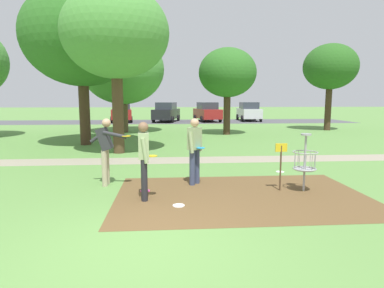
{
  "coord_description": "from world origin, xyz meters",
  "views": [
    {
      "loc": [
        0.36,
        -4.72,
        2.21
      ],
      "look_at": [
        1.02,
        3.97,
        1.0
      ],
      "focal_mm": 30.82,
      "sensor_mm": 36.0,
      "label": 1
    }
  ],
  "objects_px": {
    "player_waiting_left": "(106,147)",
    "frisbee_by_tee": "(145,191)",
    "frisbee_near_basket": "(179,206)",
    "disc_golf_basket": "(302,160)",
    "frisbee_mid_grass": "(280,172)",
    "player_foreground_watching": "(144,156)",
    "tree_far_left": "(227,73)",
    "parked_car_center_right": "(207,112)",
    "tree_mid_right": "(330,67)",
    "tree_mid_left": "(81,37)",
    "parked_car_rightmost": "(249,111)",
    "tree_near_left": "(116,33)",
    "player_throwing": "(195,147)",
    "parked_car_leftmost": "(121,112)",
    "parked_car_center_left": "(166,112)",
    "tree_mid_center": "(123,69)"
  },
  "relations": [
    {
      "from": "parked_car_center_left",
      "to": "disc_golf_basket",
      "type": "bearing_deg",
      "value": -82.35
    },
    {
      "from": "frisbee_by_tee",
      "to": "tree_far_left",
      "type": "xyz_separation_m",
      "value": [
        4.22,
        12.31,
        3.72
      ]
    },
    {
      "from": "frisbee_mid_grass",
      "to": "parked_car_center_left",
      "type": "xyz_separation_m",
      "value": [
        -3.43,
        22.04,
        0.91
      ]
    },
    {
      "from": "player_foreground_watching",
      "to": "tree_mid_center",
      "type": "relative_size",
      "value": 0.27
    },
    {
      "from": "player_waiting_left",
      "to": "frisbee_by_tee",
      "type": "relative_size",
      "value": 7.46
    },
    {
      "from": "parked_car_rightmost",
      "to": "parked_car_leftmost",
      "type": "bearing_deg",
      "value": -176.95
    },
    {
      "from": "frisbee_near_basket",
      "to": "tree_near_left",
      "type": "bearing_deg",
      "value": 107.53
    },
    {
      "from": "frisbee_by_tee",
      "to": "tree_mid_right",
      "type": "height_order",
      "value": "tree_mid_right"
    },
    {
      "from": "frisbee_near_basket",
      "to": "parked_car_center_left",
      "type": "relative_size",
      "value": 0.06
    },
    {
      "from": "frisbee_near_basket",
      "to": "parked_car_center_left",
      "type": "bearing_deg",
      "value": 90.6
    },
    {
      "from": "player_foreground_watching",
      "to": "tree_far_left",
      "type": "bearing_deg",
      "value": 72.09
    },
    {
      "from": "player_waiting_left",
      "to": "tree_mid_right",
      "type": "distance_m",
      "value": 19.1
    },
    {
      "from": "tree_far_left",
      "to": "parked_car_leftmost",
      "type": "relative_size",
      "value": 1.19
    },
    {
      "from": "frisbee_mid_grass",
      "to": "tree_mid_right",
      "type": "distance_m",
      "value": 15.53
    },
    {
      "from": "frisbee_mid_grass",
      "to": "tree_near_left",
      "type": "distance_m",
      "value": 8.16
    },
    {
      "from": "frisbee_near_basket",
      "to": "parked_car_rightmost",
      "type": "relative_size",
      "value": 0.06
    },
    {
      "from": "frisbee_mid_grass",
      "to": "tree_near_left",
      "type": "relative_size",
      "value": 0.04
    },
    {
      "from": "player_foreground_watching",
      "to": "tree_far_left",
      "type": "xyz_separation_m",
      "value": [
        4.19,
        12.95,
        2.76
      ]
    },
    {
      "from": "frisbee_by_tee",
      "to": "parked_car_leftmost",
      "type": "relative_size",
      "value": 0.05
    },
    {
      "from": "frisbee_mid_grass",
      "to": "parked_car_leftmost",
      "type": "relative_size",
      "value": 0.06
    },
    {
      "from": "tree_mid_right",
      "to": "disc_golf_basket",
      "type": "bearing_deg",
      "value": -118.49
    },
    {
      "from": "parked_car_center_left",
      "to": "tree_mid_right",
      "type": "bearing_deg",
      "value": -39.72
    },
    {
      "from": "player_foreground_watching",
      "to": "player_throwing",
      "type": "bearing_deg",
      "value": 45.19
    },
    {
      "from": "frisbee_near_basket",
      "to": "parked_car_center_right",
      "type": "xyz_separation_m",
      "value": [
        3.69,
        25.16,
        0.91
      ]
    },
    {
      "from": "tree_mid_left",
      "to": "tree_mid_right",
      "type": "bearing_deg",
      "value": 22.07
    },
    {
      "from": "disc_golf_basket",
      "to": "player_waiting_left",
      "type": "relative_size",
      "value": 0.81
    },
    {
      "from": "frisbee_near_basket",
      "to": "frisbee_mid_grass",
      "type": "height_order",
      "value": "same"
    },
    {
      "from": "disc_golf_basket",
      "to": "frisbee_mid_grass",
      "type": "height_order",
      "value": "disc_golf_basket"
    },
    {
      "from": "tree_mid_right",
      "to": "tree_far_left",
      "type": "distance_m",
      "value": 7.85
    },
    {
      "from": "parked_car_center_left",
      "to": "parked_car_rightmost",
      "type": "relative_size",
      "value": 1.06
    },
    {
      "from": "tree_mid_center",
      "to": "tree_mid_right",
      "type": "xyz_separation_m",
      "value": [
        13.97,
        0.38,
        0.26
      ]
    },
    {
      "from": "frisbee_mid_grass",
      "to": "player_waiting_left",
      "type": "bearing_deg",
      "value": -167.31
    },
    {
      "from": "player_waiting_left",
      "to": "frisbee_near_basket",
      "type": "xyz_separation_m",
      "value": [
        1.78,
        -1.81,
        -0.98
      ]
    },
    {
      "from": "tree_mid_right",
      "to": "parked_car_center_left",
      "type": "height_order",
      "value": "tree_mid_right"
    },
    {
      "from": "player_foreground_watching",
      "to": "tree_mid_center",
      "type": "height_order",
      "value": "tree_mid_center"
    },
    {
      "from": "player_foreground_watching",
      "to": "parked_car_leftmost",
      "type": "xyz_separation_m",
      "value": [
        -3.79,
        24.61,
        -0.05
      ]
    },
    {
      "from": "player_foreground_watching",
      "to": "player_waiting_left",
      "type": "relative_size",
      "value": 1.0
    },
    {
      "from": "tree_mid_left",
      "to": "tree_mid_center",
      "type": "distance_m",
      "value": 5.94
    },
    {
      "from": "parked_car_center_left",
      "to": "player_foreground_watching",
      "type": "bearing_deg",
      "value": -91.09
    },
    {
      "from": "player_throwing",
      "to": "parked_car_center_left",
      "type": "bearing_deg",
      "value": 91.82
    },
    {
      "from": "parked_car_rightmost",
      "to": "tree_far_left",
      "type": "bearing_deg",
      "value": -109.98
    },
    {
      "from": "player_waiting_left",
      "to": "parked_car_center_right",
      "type": "height_order",
      "value": "parked_car_center_right"
    },
    {
      "from": "parked_car_center_right",
      "to": "parked_car_rightmost",
      "type": "xyz_separation_m",
      "value": [
        4.25,
        0.63,
        0.0
      ]
    },
    {
      "from": "tree_far_left",
      "to": "parked_car_center_right",
      "type": "xyz_separation_m",
      "value": [
        0.23,
        11.7,
        -2.8
      ]
    },
    {
      "from": "frisbee_near_basket",
      "to": "parked_car_rightmost",
      "type": "distance_m",
      "value": 27.0
    },
    {
      "from": "player_foreground_watching",
      "to": "parked_car_rightmost",
      "type": "height_order",
      "value": "parked_car_rightmost"
    },
    {
      "from": "player_foreground_watching",
      "to": "frisbee_by_tee",
      "type": "bearing_deg",
      "value": 93.17
    },
    {
      "from": "disc_golf_basket",
      "to": "tree_mid_right",
      "type": "bearing_deg",
      "value": 61.51
    },
    {
      "from": "disc_golf_basket",
      "to": "frisbee_near_basket",
      "type": "height_order",
      "value": "disc_golf_basket"
    },
    {
      "from": "player_throwing",
      "to": "frisbee_by_tee",
      "type": "distance_m",
      "value": 1.67
    }
  ]
}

